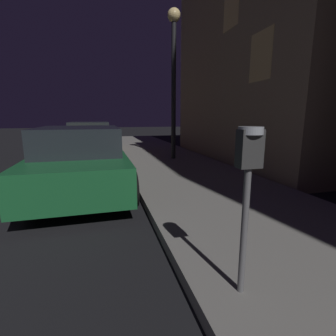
% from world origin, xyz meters
% --- Properties ---
extents(sidewalk, '(3.20, 36.00, 0.15)m').
position_xyz_m(sidewalk, '(5.60, 0.00, 0.07)').
color(sidewalk, slate).
rests_on(sidewalk, ground).
extents(parking_meter, '(0.19, 0.19, 1.42)m').
position_xyz_m(parking_meter, '(4.41, -0.27, 1.22)').
color(parking_meter, '#59595B').
rests_on(parking_meter, sidewalk).
extents(car_green, '(2.10, 4.55, 1.43)m').
position_xyz_m(car_green, '(2.85, 3.86, 0.71)').
color(car_green, '#19592D').
rests_on(car_green, ground).
extents(car_yellow_cab, '(2.14, 4.60, 1.43)m').
position_xyz_m(car_yellow_cab, '(2.85, 9.93, 0.72)').
color(car_yellow_cab, gold).
rests_on(car_yellow_cab, ground).
extents(street_lamp, '(0.44, 0.44, 5.02)m').
position_xyz_m(street_lamp, '(5.85, 6.75, 3.51)').
color(street_lamp, black).
rests_on(street_lamp, sidewalk).
extents(building_mid, '(8.18, 8.18, 9.34)m').
position_xyz_m(building_mid, '(11.38, 6.36, 4.67)').
color(building_mid, '#998466').
rests_on(building_mid, ground).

